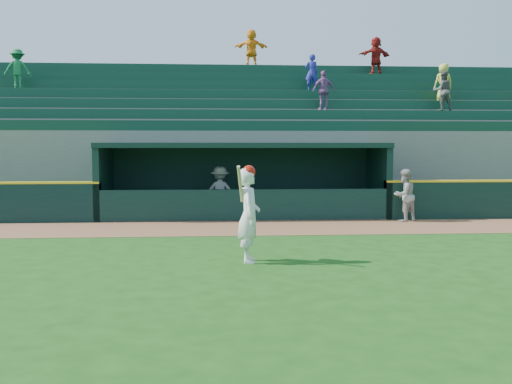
% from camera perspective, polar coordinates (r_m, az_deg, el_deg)
% --- Properties ---
extents(ground, '(120.00, 120.00, 0.00)m').
position_cam_1_polar(ground, '(11.61, 0.55, -7.03)').
color(ground, '#194611').
rests_on(ground, ground).
extents(warning_track, '(40.00, 3.00, 0.01)m').
position_cam_1_polar(warning_track, '(16.43, -0.80, -3.61)').
color(warning_track, brown).
rests_on(warning_track, ground).
extents(dugout_player_front, '(0.99, 0.92, 1.64)m').
position_cam_1_polar(dugout_player_front, '(18.40, 14.62, -0.32)').
color(dugout_player_front, '#979792').
rests_on(dugout_player_front, ground).
extents(dugout_player_inside, '(1.15, 0.74, 1.68)m').
position_cam_1_polar(dugout_player_inside, '(19.06, -3.60, 0.04)').
color(dugout_player_inside, gray).
rests_on(dugout_player_inside, ground).
extents(dugout, '(9.40, 2.80, 2.46)m').
position_cam_1_polar(dugout, '(19.39, -1.31, 1.65)').
color(dugout, slate).
rests_on(dugout, ground).
extents(stands, '(34.50, 6.25, 7.57)m').
position_cam_1_polar(stands, '(23.93, -1.82, 4.69)').
color(stands, slate).
rests_on(stands, ground).
extents(batter_at_plate, '(0.51, 0.84, 1.98)m').
position_cam_1_polar(batter_at_plate, '(11.48, -0.72, -2.21)').
color(batter_at_plate, white).
rests_on(batter_at_plate, ground).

